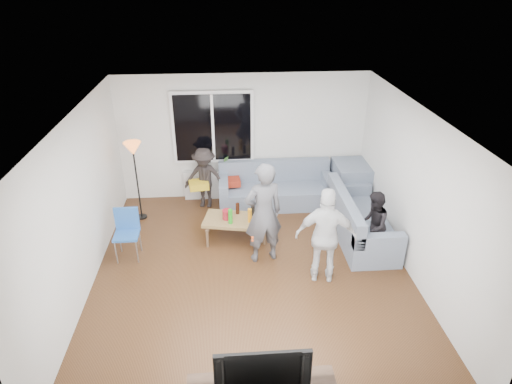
{
  "coord_description": "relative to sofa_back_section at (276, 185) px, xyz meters",
  "views": [
    {
      "loc": [
        -0.38,
        -5.72,
        4.4
      ],
      "look_at": [
        0.1,
        0.6,
        1.15
      ],
      "focal_mm": 30.92,
      "sensor_mm": 36.0,
      "label": 1
    }
  ],
  "objects": [
    {
      "name": "sofa_corner",
      "position": [
        1.63,
        0.0,
        0.0
      ],
      "size": [
        0.85,
        0.85,
        0.85
      ],
      "primitive_type": "cube",
      "color": "slate",
      "rests_on": "floor"
    },
    {
      "name": "wall_left",
      "position": [
        -3.15,
        -2.27,
        0.88
      ],
      "size": [
        0.04,
        5.5,
        2.6
      ],
      "primitive_type": "cube",
      "color": "silver",
      "rests_on": "ground"
    },
    {
      "name": "pitcher",
      "position": [
        -1.01,
        -1.21,
        0.06
      ],
      "size": [
        0.17,
        0.17,
        0.17
      ],
      "primitive_type": "cylinder",
      "color": "maroon",
      "rests_on": "coffee_table"
    },
    {
      "name": "bottle_b",
      "position": [
        -0.95,
        -1.37,
        0.11
      ],
      "size": [
        0.08,
        0.08,
        0.27
      ],
      "primitive_type": "cylinder",
      "color": "#1F991B",
      "rests_on": "coffee_table"
    },
    {
      "name": "cushion_red",
      "position": [
        -0.91,
        0.06,
        0.09
      ],
      "size": [
        0.38,
        0.33,
        0.13
      ],
      "primitive_type": "cube",
      "rotation": [
        0.0,
        0.0,
        0.09
      ],
      "color": "maroon",
      "rests_on": "sofa_back_section"
    },
    {
      "name": "window_mullion",
      "position": [
        -1.23,
        0.37,
        1.12
      ],
      "size": [
        0.05,
        0.03,
        1.35
      ],
      "primitive_type": "cube",
      "color": "white",
      "rests_on": "window_frame"
    },
    {
      "name": "ceiling",
      "position": [
        -0.63,
        -2.27,
        2.2
      ],
      "size": [
        5.0,
        5.5,
        0.04
      ],
      "primitive_type": "cube",
      "color": "white",
      "rests_on": "ground"
    },
    {
      "name": "cushion_yellow",
      "position": [
        -1.55,
        -0.02,
        0.09
      ],
      "size": [
        0.42,
        0.37,
        0.14
      ],
      "primitive_type": "cube",
      "rotation": [
        0.0,
        0.0,
        0.14
      ],
      "color": "gold",
      "rests_on": "sofa_back_section"
    },
    {
      "name": "floor",
      "position": [
        -0.63,
        -2.27,
        -0.45
      ],
      "size": [
        5.0,
        5.5,
        0.04
      ],
      "primitive_type": "cube",
      "color": "#56351C",
      "rests_on": "ground"
    },
    {
      "name": "vase",
      "position": [
        -1.44,
        0.35,
        0.28
      ],
      "size": [
        0.2,
        0.2,
        0.16
      ],
      "primitive_type": "imported",
      "rotation": [
        0.0,
        0.0,
        -0.34
      ],
      "color": "silver",
      "rests_on": "radiator"
    },
    {
      "name": "radiator",
      "position": [
        -1.23,
        0.38,
        -0.11
      ],
      "size": [
        1.3,
        0.12,
        0.62
      ],
      "primitive_type": "cube",
      "color": "silver",
      "rests_on": "floor"
    },
    {
      "name": "sofa_back_section",
      "position": [
        0.0,
        0.0,
        0.0
      ],
      "size": [
        2.3,
        0.85,
        0.85
      ],
      "primitive_type": null,
      "color": "slate",
      "rests_on": "floor"
    },
    {
      "name": "floor_lamp",
      "position": [
        -2.68,
        -0.36,
        0.36
      ],
      "size": [
        0.32,
        0.32,
        1.56
      ],
      "primitive_type": null,
      "color": "orange",
      "rests_on": "floor"
    },
    {
      "name": "wall_front",
      "position": [
        -0.63,
        -5.04,
        0.88
      ],
      "size": [
        5.0,
        0.04,
        2.6
      ],
      "primitive_type": "cube",
      "color": "silver",
      "rests_on": "ground"
    },
    {
      "name": "television",
      "position": [
        -0.71,
        -4.77,
        0.3
      ],
      "size": [
        0.99,
        0.13,
        0.57
      ],
      "primitive_type": "imported",
      "color": "black",
      "rests_on": "tv_console"
    },
    {
      "name": "window_frame",
      "position": [
        -1.23,
        0.42,
        1.12
      ],
      "size": [
        1.62,
        0.06,
        1.47
      ],
      "primitive_type": "cube",
      "color": "white",
      "rests_on": "wall_back"
    },
    {
      "name": "spectator_right",
      "position": [
        1.39,
        -1.93,
        0.17
      ],
      "size": [
        0.62,
        0.69,
        1.18
      ],
      "primitive_type": "imported",
      "rotation": [
        0.0,
        0.0,
        -1.92
      ],
      "color": "black",
      "rests_on": "floor"
    },
    {
      "name": "bottle_d",
      "position": [
        -0.62,
        -1.35,
        0.1
      ],
      "size": [
        0.07,
        0.07,
        0.25
      ],
      "primitive_type": "cylinder",
      "color": "orange",
      "rests_on": "coffee_table"
    },
    {
      "name": "side_chair",
      "position": [
        -2.68,
        -1.68,
        0.01
      ],
      "size": [
        0.4,
        0.4,
        0.86
      ],
      "primitive_type": null,
      "rotation": [
        0.0,
        0.0,
        0.01
      ],
      "color": "#285DAD",
      "rests_on": "floor"
    },
    {
      "name": "window_glass",
      "position": [
        -1.23,
        0.38,
        1.12
      ],
      "size": [
        1.5,
        0.02,
        1.35
      ],
      "primitive_type": "cube",
      "color": "black",
      "rests_on": "window_frame"
    },
    {
      "name": "bottle_e",
      "position": [
        -0.55,
        -1.11,
        0.08
      ],
      "size": [
        0.07,
        0.07,
        0.2
      ],
      "primitive_type": "cylinder",
      "color": "black",
      "rests_on": "coffee_table"
    },
    {
      "name": "player_right",
      "position": [
        0.46,
        -2.5,
        0.36
      ],
      "size": [
        0.98,
        0.55,
        1.57
      ],
      "primitive_type": "imported",
      "rotation": [
        0.0,
        0.0,
        2.95
      ],
      "color": "silver",
      "rests_on": "floor"
    },
    {
      "name": "coffee_table",
      "position": [
        -0.87,
        -1.22,
        -0.22
      ],
      "size": [
        1.2,
        0.81,
        0.4
      ],
      "primitive_type": "cube",
      "rotation": [
        0.0,
        0.0,
        -0.21
      ],
      "color": "olive",
      "rests_on": "floor"
    },
    {
      "name": "bottle_c",
      "position": [
        -0.82,
        -1.04,
        0.08
      ],
      "size": [
        0.07,
        0.07,
        0.21
      ],
      "primitive_type": "cylinder",
      "color": "black",
      "rests_on": "coffee_table"
    },
    {
      "name": "sofa_right_section",
      "position": [
        1.39,
        -1.37,
        0.0
      ],
      "size": [
        2.0,
        0.85,
        0.85
      ],
      "primitive_type": null,
      "rotation": [
        0.0,
        0.0,
        1.57
      ],
      "color": "slate",
      "rests_on": "floor"
    },
    {
      "name": "spectator_back",
      "position": [
        -1.44,
        0.03,
        0.21
      ],
      "size": [
        0.89,
        0.62,
        1.26
      ],
      "primitive_type": "imported",
      "rotation": [
        0.0,
        0.0,
        -0.2
      ],
      "color": "black",
      "rests_on": "floor"
    },
    {
      "name": "player_left",
      "position": [
        -0.43,
        -1.89,
        0.45
      ],
      "size": [
        0.72,
        0.56,
        1.74
      ],
      "primitive_type": "imported",
      "rotation": [
        0.0,
        0.0,
        3.39
      ],
      "color": "#49494E",
      "rests_on": "floor"
    },
    {
      "name": "potted_plant",
      "position": [
        -1.02,
        0.35,
        0.37
      ],
      "size": [
        0.22,
        0.2,
        0.34
      ],
      "primitive_type": "imported",
      "rotation": [
        0.0,
        0.0,
        0.26
      ],
      "color": "#3A692A",
      "rests_on": "radiator"
    },
    {
      "name": "wall_back",
      "position": [
        -0.63,
        0.5,
        0.88
      ],
      "size": [
        5.0,
        0.04,
        2.6
      ],
      "primitive_type": "cube",
      "color": "silver",
      "rests_on": "ground"
    },
    {
      "name": "wall_right",
      "position": [
        1.89,
        -2.27,
        0.88
      ],
      "size": [
        0.04,
        5.5,
        2.6
      ],
      "primitive_type": "cube",
      "color": "silver",
      "rests_on": "ground"
    }
  ]
}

